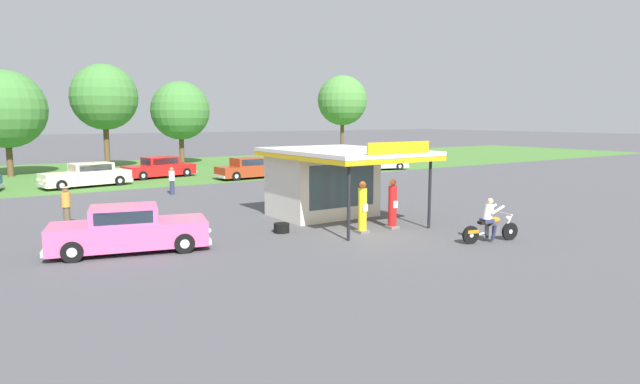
# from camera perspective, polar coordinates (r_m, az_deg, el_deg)

# --- Properties ---
(ground_plane) EXTENTS (300.00, 300.00, 0.00)m
(ground_plane) POSITION_cam_1_polar(r_m,az_deg,el_deg) (20.30, 4.86, -4.49)
(ground_plane) COLOR #4C4C51
(grass_verge_strip) EXTENTS (120.00, 24.00, 0.01)m
(grass_verge_strip) POSITION_cam_1_polar(r_m,az_deg,el_deg) (47.40, -18.16, 2.24)
(grass_verge_strip) COLOR #477A33
(grass_verge_strip) RESTS_ON ground
(service_station_kiosk) EXTENTS (4.89, 6.96, 3.51)m
(service_station_kiosk) POSITION_cam_1_polar(r_m,az_deg,el_deg) (23.46, 0.77, 1.63)
(service_station_kiosk) COLOR silver
(service_station_kiosk) RESTS_ON ground
(gas_pump_nearside) EXTENTS (0.44, 0.44, 1.99)m
(gas_pump_nearside) POSITION_cam_1_polar(r_m,az_deg,el_deg) (20.31, 4.58, -1.87)
(gas_pump_nearside) COLOR slate
(gas_pump_nearside) RESTS_ON ground
(gas_pump_offside) EXTENTS (0.44, 0.44, 1.98)m
(gas_pump_offside) POSITION_cam_1_polar(r_m,az_deg,el_deg) (21.26, 7.80, -1.49)
(gas_pump_offside) COLOR slate
(gas_pump_offside) RESTS_ON ground
(motorcycle_with_rider) EXTENTS (2.30, 0.81, 1.58)m
(motorcycle_with_rider) POSITION_cam_1_polar(r_m,az_deg,el_deg) (19.70, 17.81, -3.29)
(motorcycle_with_rider) COLOR black
(motorcycle_with_rider) RESTS_ON ground
(featured_classic_sedan) EXTENTS (5.33, 2.89, 1.53)m
(featured_classic_sedan) POSITION_cam_1_polar(r_m,az_deg,el_deg) (18.52, -19.86, -3.92)
(featured_classic_sedan) COLOR #E55993
(featured_classic_sedan) RESTS_ON ground
(parked_car_back_row_right) EXTENTS (5.58, 2.14, 1.52)m
(parked_car_back_row_right) POSITION_cam_1_polar(r_m,az_deg,el_deg) (39.31, -7.36, 2.48)
(parked_car_back_row_right) COLOR #993819
(parked_car_back_row_right) RESTS_ON ground
(parked_car_back_row_centre_right) EXTENTS (5.73, 3.18, 1.58)m
(parked_car_back_row_centre_right) POSITION_cam_1_polar(r_m,az_deg,el_deg) (45.69, 6.07, 3.29)
(parked_car_back_row_centre_right) COLOR #B7B7BC
(parked_car_back_row_centre_right) RESTS_ON ground
(parked_car_back_row_left) EXTENTS (5.72, 2.26, 1.60)m
(parked_car_back_row_left) POSITION_cam_1_polar(r_m,az_deg,el_deg) (44.02, -1.41, 3.17)
(parked_car_back_row_left) COLOR #993819
(parked_car_back_row_left) RESTS_ON ground
(parked_car_second_row_spare) EXTENTS (5.69, 2.79, 1.53)m
(parked_car_second_row_spare) POSITION_cam_1_polar(r_m,az_deg,el_deg) (37.25, -23.75, 1.62)
(parked_car_second_row_spare) COLOR beige
(parked_car_second_row_spare) RESTS_ON ground
(parked_car_back_row_far_right) EXTENTS (5.59, 2.89, 1.54)m
(parked_car_back_row_far_right) POSITION_cam_1_polar(r_m,az_deg,el_deg) (41.24, -16.88, 2.49)
(parked_car_back_row_far_right) COLOR red
(parked_car_back_row_far_right) RESTS_ON ground
(bystander_leaning_by_kiosk) EXTENTS (0.37, 0.37, 1.68)m
(bystander_leaning_by_kiosk) POSITION_cam_1_polar(r_m,az_deg,el_deg) (23.44, -25.61, -1.34)
(bystander_leaning_by_kiosk) COLOR brown
(bystander_leaning_by_kiosk) RESTS_ON ground
(bystander_strolling_foreground) EXTENTS (0.34, 0.34, 1.59)m
(bystander_strolling_foreground) POSITION_cam_1_polar(r_m,az_deg,el_deg) (31.67, -15.64, 1.23)
(bystander_strolling_foreground) COLOR #2D3351
(bystander_strolling_foreground) RESTS_ON ground
(tree_oak_centre) EXTENTS (5.55, 5.55, 8.94)m
(tree_oak_centre) POSITION_cam_1_polar(r_m,az_deg,el_deg) (49.26, -22.19, 9.41)
(tree_oak_centre) COLOR brown
(tree_oak_centre) RESTS_ON ground
(tree_oak_far_right) EXTENTS (5.50, 5.50, 7.87)m
(tree_oak_far_right) POSITION_cam_1_polar(r_m,az_deg,el_deg) (52.38, -14.89, 8.36)
(tree_oak_far_right) COLOR brown
(tree_oak_far_right) RESTS_ON ground
(tree_oak_right) EXTENTS (5.41, 5.41, 9.03)m
(tree_oak_right) POSITION_cam_1_polar(r_m,az_deg,el_deg) (58.76, 2.42, 9.79)
(tree_oak_right) COLOR brown
(tree_oak_right) RESTS_ON ground
(tree_oak_distant_spare) EXTENTS (5.79, 5.79, 7.94)m
(tree_oak_distant_spare) POSITION_cam_1_polar(r_m,az_deg,el_deg) (46.35, -30.74, 7.50)
(tree_oak_distant_spare) COLOR brown
(tree_oak_distant_spare) RESTS_ON ground
(spare_tire_stack) EXTENTS (0.60, 0.60, 0.36)m
(spare_tire_stack) POSITION_cam_1_polar(r_m,az_deg,el_deg) (20.46, -4.16, -3.87)
(spare_tire_stack) COLOR black
(spare_tire_stack) RESTS_ON ground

